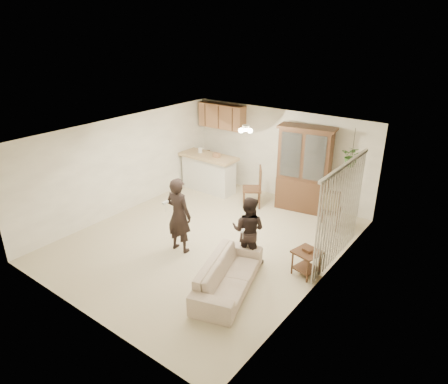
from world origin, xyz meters
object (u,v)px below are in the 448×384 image
Objects in this scene: child at (248,233)px; sofa at (228,272)px; china_hutch at (304,170)px; chair_hutch_left at (252,195)px; adult at (179,213)px; side_table at (306,262)px; chair_bar at (202,174)px; chair_hutch_right at (330,216)px.

sofa is at bearing 87.74° from child.
china_hutch reaches higher than child.
sofa is at bearing -8.34° from chair_hutch_left.
china_hutch is at bearing -111.72° from adult.
sofa is at bearing 160.19° from adult.
side_table is 0.52× the size of chair_hutch_left.
child reaches higher than chair_bar.
china_hutch is (-0.28, 3.01, 0.44)m from child.
china_hutch is (-0.52, 4.01, 0.75)m from sofa.
child is 1.20× the size of chair_hutch_left.
child is 2.79m from chair_hutch_left.
china_hutch is 3.86× the size of side_table.
china_hutch reaches higher than chair_hutch_left.
side_table is 0.56× the size of chair_hutch_right.
adult is 3.71m from china_hutch.
adult is 1.60× the size of chair_hutch_left.
adult is at bearing 37.84° from chair_hutch_right.
adult is at bearing 3.94° from child.
chair_hutch_left is at bearing -73.83° from child.
side_table is (1.19, 0.29, -0.40)m from child.
china_hutch reaches higher than side_table.
adult is 0.80× the size of china_hutch.
child reaches higher than chair_hutch_left.
adult is 1.33× the size of child.
sofa is at bearing -126.45° from side_table.
china_hutch reaches higher than adult.
child is at bearing -164.08° from adult.
child is 2.31× the size of side_table.
sofa is at bearing -92.53° from china_hutch.
sofa is 3.20× the size of side_table.
china_hutch is at bearing 118.53° from side_table.
chair_hutch_right is at bearing -129.98° from adult.
side_table is (1.48, -2.72, -0.84)m from china_hutch.
chair_hutch_left reaches higher than sofa.
chair_bar reaches higher than side_table.
side_table is at bearing 17.06° from chair_hutch_left.
chair_bar is at bearing -60.53° from adult.
child is 2.61m from chair_hutch_right.
child is at bearing -166.13° from side_table.
sofa is 1.67× the size of chair_hutch_left.
adult is 3.08× the size of side_table.
china_hutch is (1.16, 3.52, 0.22)m from adult.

